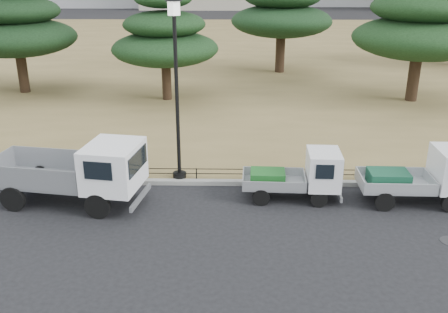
{
  "coord_description": "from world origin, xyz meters",
  "views": [
    {
      "loc": [
        0.29,
        -13.64,
        7.32
      ],
      "look_at": [
        0.0,
        2.0,
        1.3
      ],
      "focal_mm": 40.0,
      "sensor_mm": 36.0,
      "label": 1
    }
  ],
  "objects_px": {
    "truck_kei_rear": "(424,176)",
    "truck_kei_front": "(299,175)",
    "truck_large": "(76,170)",
    "street_lamp": "(176,58)",
    "tarp_pile": "(19,164)"
  },
  "relations": [
    {
      "from": "truck_large",
      "to": "street_lamp",
      "type": "xyz_separation_m",
      "value": [
        3.11,
        1.85,
        3.28
      ]
    },
    {
      "from": "street_lamp",
      "to": "tarp_pile",
      "type": "xyz_separation_m",
      "value": [
        -5.88,
        0.17,
        -3.92
      ]
    },
    {
      "from": "street_lamp",
      "to": "truck_kei_rear",
      "type": "bearing_deg",
      "value": -10.92
    },
    {
      "from": "truck_large",
      "to": "truck_kei_rear",
      "type": "xyz_separation_m",
      "value": [
        11.25,
        0.28,
        -0.25
      ]
    },
    {
      "from": "tarp_pile",
      "to": "street_lamp",
      "type": "bearing_deg",
      "value": -1.7
    },
    {
      "from": "tarp_pile",
      "to": "truck_kei_rear",
      "type": "bearing_deg",
      "value": -7.09
    },
    {
      "from": "truck_kei_rear",
      "to": "truck_large",
      "type": "bearing_deg",
      "value": -177.29
    },
    {
      "from": "truck_kei_front",
      "to": "street_lamp",
      "type": "xyz_separation_m",
      "value": [
        -4.11,
        1.37,
        3.62
      ]
    },
    {
      "from": "truck_large",
      "to": "truck_kei_front",
      "type": "relative_size",
      "value": 1.58
    },
    {
      "from": "street_lamp",
      "to": "tarp_pile",
      "type": "bearing_deg",
      "value": 178.3
    },
    {
      "from": "truck_large",
      "to": "truck_kei_front",
      "type": "height_order",
      "value": "truck_large"
    },
    {
      "from": "truck_kei_rear",
      "to": "street_lamp",
      "type": "height_order",
      "value": "street_lamp"
    },
    {
      "from": "truck_kei_front",
      "to": "tarp_pile",
      "type": "distance_m",
      "value": 10.12
    },
    {
      "from": "truck_kei_rear",
      "to": "tarp_pile",
      "type": "bearing_deg",
      "value": 174.18
    },
    {
      "from": "truck_kei_rear",
      "to": "truck_kei_front",
      "type": "bearing_deg",
      "value": 178.38
    }
  ]
}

